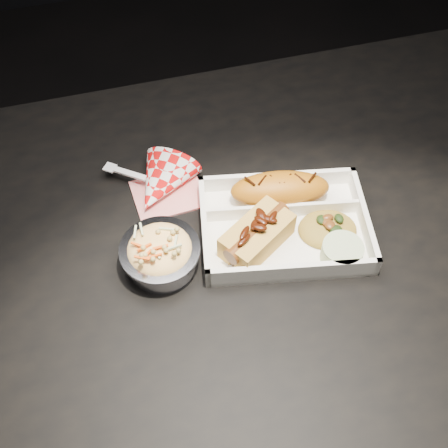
{
  "coord_description": "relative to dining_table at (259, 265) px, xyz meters",
  "views": [
    {
      "loc": [
        -0.19,
        -0.47,
        1.45
      ],
      "look_at": [
        -0.06,
        -0.01,
        0.81
      ],
      "focal_mm": 45.0,
      "sensor_mm": 36.0,
      "label": 1
    }
  ],
  "objects": [
    {
      "name": "floor",
      "position": [
        0.0,
        0.0,
        -0.68
      ],
      "size": [
        4.0,
        4.0,
        0.05
      ],
      "primitive_type": "cube",
      "color": "black",
      "rests_on": "ground"
    },
    {
      "name": "cupcake_liner",
      "position": [
        0.09,
        -0.08,
        0.11
      ],
      "size": [
        0.06,
        0.06,
        0.03
      ],
      "primitive_type": "cylinder",
      "color": "#B8CC9A",
      "rests_on": "food_tray"
    },
    {
      "name": "hotdog",
      "position": [
        -0.02,
        -0.02,
        0.12
      ],
      "size": [
        0.13,
        0.11,
        0.06
      ],
      "rotation": [
        0.0,
        0.0,
        0.56
      ],
      "color": "gold",
      "rests_on": "food_tray"
    },
    {
      "name": "foil_coleslaw_cup",
      "position": [
        -0.16,
        -0.01,
        0.12
      ],
      "size": [
        0.12,
        0.12,
        0.07
      ],
      "color": "silver",
      "rests_on": "dining_table"
    },
    {
      "name": "food_tray",
      "position": [
        0.03,
        -0.0,
        0.1
      ],
      "size": [
        0.28,
        0.22,
        0.04
      ],
      "rotation": [
        0.0,
        0.0,
        -0.19
      ],
      "color": "white",
      "rests_on": "dining_table"
    },
    {
      "name": "fried_pastry",
      "position": [
        0.04,
        0.05,
        0.12
      ],
      "size": [
        0.16,
        0.09,
        0.05
      ],
      "primitive_type": "ellipsoid",
      "rotation": [
        0.0,
        0.0,
        -0.19
      ],
      "color": "#B56712",
      "rests_on": "food_tray"
    },
    {
      "name": "dining_table",
      "position": [
        0.0,
        0.0,
        0.0
      ],
      "size": [
        1.2,
        0.8,
        0.75
      ],
      "color": "black",
      "rests_on": "ground"
    },
    {
      "name": "napkin_fork",
      "position": [
        -0.13,
        0.12,
        0.11
      ],
      "size": [
        0.16,
        0.15,
        0.1
      ],
      "rotation": [
        0.0,
        0.0,
        -0.65
      ],
      "color": "red",
      "rests_on": "dining_table"
    },
    {
      "name": "fried_rice_mound",
      "position": [
        0.09,
        -0.03,
        0.11
      ],
      "size": [
        0.1,
        0.09,
        0.03
      ],
      "primitive_type": "ellipsoid",
      "rotation": [
        0.0,
        0.0,
        -0.19
      ],
      "color": "#AE8A32",
      "rests_on": "food_tray"
    }
  ]
}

